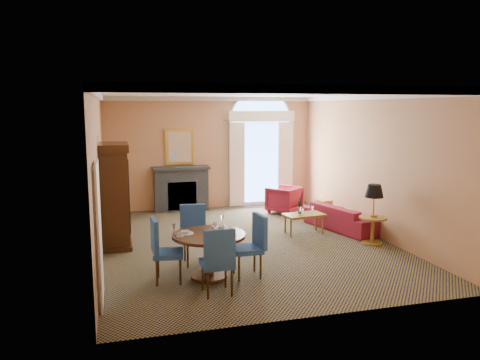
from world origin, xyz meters
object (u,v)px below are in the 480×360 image
object	(u,v)px
coffee_table	(304,215)
side_table	(374,206)
armchair	(284,200)
armoire	(115,197)
sofa	(343,217)
dining_table	(209,246)

from	to	relation	value
coffee_table	side_table	bearing A→B (deg)	-53.81
coffee_table	armchair	bearing A→B (deg)	73.52
armoire	coffee_table	world-z (taller)	armoire
armoire	sofa	xyz separation A→B (m)	(5.27, -0.05, -0.75)
sofa	dining_table	bearing A→B (deg)	106.87
armoire	sofa	size ratio (longest dim) A/B	1.07
dining_table	armoire	bearing A→B (deg)	122.31
sofa	side_table	distance (m)	1.36
dining_table	side_table	size ratio (longest dim) A/B	0.99
armoire	coffee_table	size ratio (longest dim) A/B	2.21
armoire	side_table	xyz separation A→B (m)	(5.32, -1.31, -0.23)
armoire	dining_table	distance (m)	2.89
armoire	armchair	size ratio (longest dim) A/B	2.67
armchair	side_table	bearing A→B (deg)	64.75
armchair	coffee_table	xyz separation A→B (m)	(-0.32, -2.17, 0.07)
armoire	dining_table	xyz separation A→B (m)	(1.52, -2.41, -0.47)
armoire	side_table	distance (m)	5.48
dining_table	sofa	size ratio (longest dim) A/B	0.62
armoire	side_table	size ratio (longest dim) A/B	1.72
sofa	coffee_table	bearing A→B (deg)	80.70
dining_table	coffee_table	xyz separation A→B (m)	(2.69, 2.25, -0.14)
dining_table	side_table	world-z (taller)	side_table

